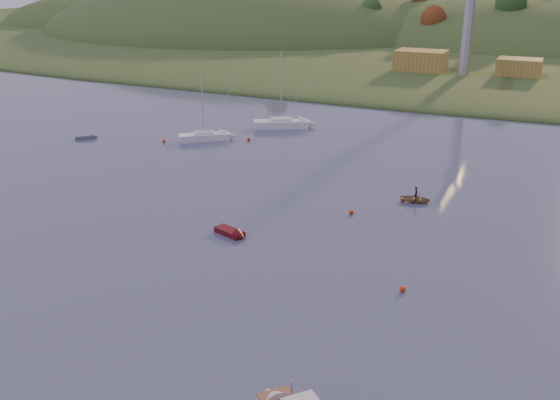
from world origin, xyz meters
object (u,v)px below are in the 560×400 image
at_px(sailboat_far, 281,123).
at_px(red_tender, 235,234).
at_px(sailboat_near, 204,136).
at_px(canoe, 416,199).
at_px(grey_dinghy, 90,137).

height_order(sailboat_far, red_tender, sailboat_far).
bearing_deg(red_tender, sailboat_near, 144.91).
distance_m(sailboat_near, canoe, 37.53).
bearing_deg(sailboat_near, canoe, -58.29).
height_order(sailboat_near, sailboat_far, sailboat_far).
bearing_deg(red_tender, sailboat_far, 127.93).
relative_size(canoe, grey_dinghy, 0.96).
relative_size(sailboat_far, canoe, 3.72).
distance_m(sailboat_far, canoe, 37.68).
distance_m(canoe, red_tender, 21.61).
relative_size(sailboat_near, red_tender, 2.62).
distance_m(sailboat_far, red_tender, 44.40).
relative_size(sailboat_far, red_tender, 3.09).
distance_m(sailboat_near, grey_dinghy, 17.68).
relative_size(sailboat_far, grey_dinghy, 3.56).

